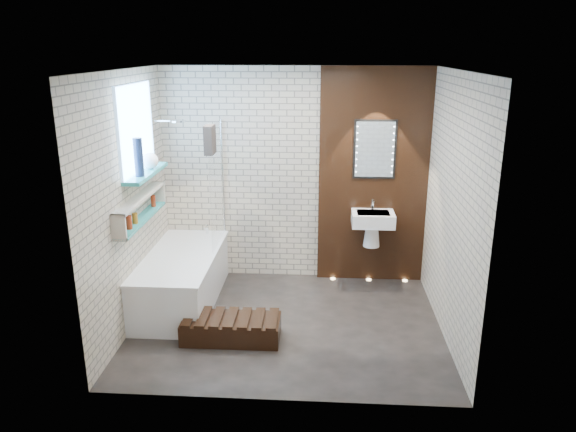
# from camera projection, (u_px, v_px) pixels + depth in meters

# --- Properties ---
(ground) EXTENTS (3.20, 3.20, 0.00)m
(ground) POSITION_uv_depth(u_px,v_px,m) (287.00, 324.00, 5.76)
(ground) COLOR black
(ground) RESTS_ON ground
(room_shell) EXTENTS (3.24, 3.20, 2.60)m
(room_shell) POSITION_uv_depth(u_px,v_px,m) (287.00, 206.00, 5.38)
(room_shell) COLOR #BBAF94
(room_shell) RESTS_ON ground
(walnut_panel) EXTENTS (1.30, 0.06, 2.60)m
(walnut_panel) POSITION_uv_depth(u_px,v_px,m) (373.00, 178.00, 6.53)
(walnut_panel) COLOR black
(walnut_panel) RESTS_ON ground
(clerestory_window) EXTENTS (0.18, 1.00, 0.94)m
(clerestory_window) POSITION_uv_depth(u_px,v_px,m) (138.00, 138.00, 5.63)
(clerestory_window) COLOR #7FADE0
(clerestory_window) RESTS_ON room_shell
(display_niche) EXTENTS (0.14, 1.30, 0.26)m
(display_niche) POSITION_uv_depth(u_px,v_px,m) (141.00, 209.00, 5.64)
(display_niche) COLOR teal
(display_niche) RESTS_ON room_shell
(bathtub) EXTENTS (0.79, 1.74, 0.70)m
(bathtub) POSITION_uv_depth(u_px,v_px,m) (182.00, 278.00, 6.18)
(bathtub) COLOR white
(bathtub) RESTS_ON ground
(bath_screen) EXTENTS (0.01, 0.78, 1.40)m
(bath_screen) POSITION_uv_depth(u_px,v_px,m) (217.00, 185.00, 6.28)
(bath_screen) COLOR white
(bath_screen) RESTS_ON bathtub
(towel) EXTENTS (0.09, 0.24, 0.31)m
(towel) POSITION_uv_depth(u_px,v_px,m) (210.00, 140.00, 5.84)
(towel) COLOR #282320
(towel) RESTS_ON bath_screen
(shower_head) EXTENTS (0.18, 0.18, 0.02)m
(shower_head) POSITION_uv_depth(u_px,v_px,m) (178.00, 121.00, 6.15)
(shower_head) COLOR silver
(shower_head) RESTS_ON room_shell
(washbasin) EXTENTS (0.50, 0.36, 0.58)m
(washbasin) POSITION_uv_depth(u_px,v_px,m) (373.00, 223.00, 6.49)
(washbasin) COLOR white
(washbasin) RESTS_ON walnut_panel
(led_mirror) EXTENTS (0.50, 0.02, 0.70)m
(led_mirror) POSITION_uv_depth(u_px,v_px,m) (375.00, 150.00, 6.39)
(led_mirror) COLOR black
(led_mirror) RESTS_ON walnut_panel
(walnut_step) EXTENTS (0.97, 0.43, 0.22)m
(walnut_step) POSITION_uv_depth(u_px,v_px,m) (231.00, 329.00, 5.44)
(walnut_step) COLOR black
(walnut_step) RESTS_ON ground
(niche_bottles) EXTENTS (0.06, 0.84, 0.13)m
(niche_bottles) POSITION_uv_depth(u_px,v_px,m) (139.00, 214.00, 5.58)
(niche_bottles) COLOR #9A5F17
(niche_bottles) RESTS_ON display_niche
(sill_vases) EXTENTS (0.17, 0.49, 0.39)m
(sill_vases) POSITION_uv_depth(u_px,v_px,m) (146.00, 159.00, 5.68)
(sill_vases) COLOR #15213B
(sill_vases) RESTS_ON clerestory_window
(floor_uplights) EXTENTS (0.96, 0.06, 0.01)m
(floor_uplights) POSITION_uv_depth(u_px,v_px,m) (369.00, 280.00, 6.84)
(floor_uplights) COLOR #FFD899
(floor_uplights) RESTS_ON ground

